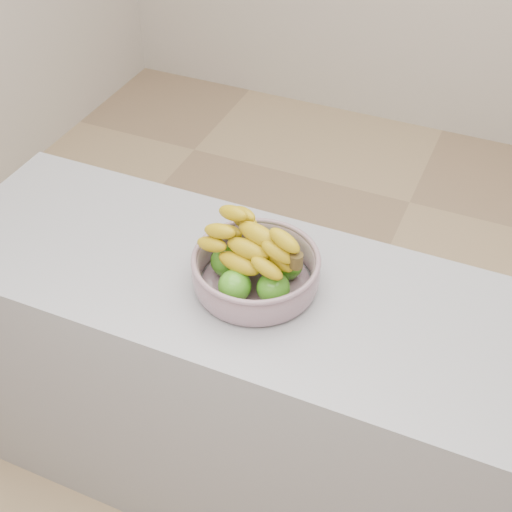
{
  "coord_description": "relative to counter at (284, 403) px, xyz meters",
  "views": [
    {
      "loc": [
        0.45,
        -1.76,
        2.18
      ],
      "look_at": [
        -0.09,
        -0.52,
        1.0
      ],
      "focal_mm": 50.0,
      "sensor_mm": 36.0,
      "label": 1
    }
  ],
  "objects": [
    {
      "name": "counter",
      "position": [
        0.0,
        0.0,
        0.0
      ],
      "size": [
        2.0,
        0.6,
        0.9
      ],
      "primitive_type": "cube",
      "color": "gray",
      "rests_on": "ground"
    },
    {
      "name": "ground",
      "position": [
        0.0,
        0.52,
        -0.45
      ],
      "size": [
        4.0,
        4.0,
        0.0
      ],
      "primitive_type": "plane",
      "color": "tan",
      "rests_on": "ground"
    },
    {
      "name": "fruit_bowl",
      "position": [
        -0.09,
        0.0,
        0.51
      ],
      "size": [
        0.33,
        0.33,
        0.2
      ],
      "rotation": [
        0.0,
        0.0,
        -0.29
      ],
      "color": "#95A6B3",
      "rests_on": "counter"
    }
  ]
}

